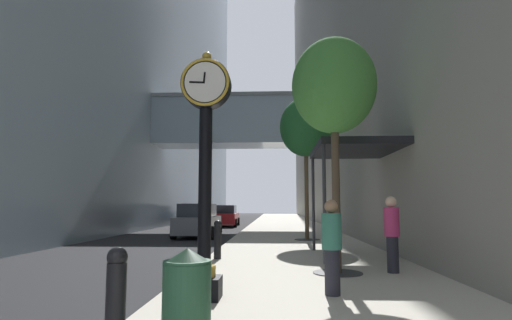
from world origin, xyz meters
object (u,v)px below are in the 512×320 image
object	(u,v)px
bollard_nearest	(116,298)
pedestrian_walking	(392,232)
bollard_third	(202,248)
bollard_fourth	(218,239)
car_red_mid	(225,216)
street_tree_near	(334,88)
car_black_far	(195,215)
car_grey_near	(198,221)
car_blue_trailing	(213,214)
pedestrian_by_clock	(332,244)
street_clock	(205,160)
street_tree_mid_near	(306,128)
trash_bin	(187,297)

from	to	relation	value
bollard_nearest	pedestrian_walking	size ratio (longest dim) A/B	0.64
bollard_nearest	bollard_third	bearing A→B (deg)	90.00
bollard_fourth	car_red_mid	size ratio (longest dim) A/B	0.24
bollard_nearest	street_tree_near	distance (m)	7.05
car_black_far	car_grey_near	bearing A→B (deg)	-78.26
street_tree_near	car_blue_trailing	bearing A→B (deg)	103.59
pedestrian_walking	pedestrian_by_clock	size ratio (longest dim) A/B	1.06
street_clock	car_red_mid	size ratio (longest dim) A/B	0.91
bollard_fourth	bollard_third	bearing A→B (deg)	-90.00
pedestrian_walking	car_black_far	distance (m)	24.88
bollard_fourth	car_grey_near	world-z (taller)	car_grey_near
car_red_mid	car_blue_trailing	size ratio (longest dim) A/B	1.08
pedestrian_walking	car_grey_near	size ratio (longest dim) A/B	0.38
bollard_fourth	pedestrian_walking	world-z (taller)	pedestrian_walking
street_tree_mid_near	pedestrian_walking	bearing A→B (deg)	-81.85
trash_bin	car_blue_trailing	size ratio (longest dim) A/B	0.25
bollard_nearest	bollard_third	size ratio (longest dim) A/B	1.00
bollard_nearest	car_red_mid	bearing A→B (deg)	94.56
car_red_mid	car_black_far	xyz separation A→B (m)	(-2.49, 0.65, 0.05)
bollard_nearest	pedestrian_by_clock	size ratio (longest dim) A/B	0.67
street_clock	car_black_far	xyz separation A→B (m)	(-5.19, 25.99, -1.56)
bollard_fourth	pedestrian_walking	size ratio (longest dim) A/B	0.64
street_clock	trash_bin	size ratio (longest dim) A/B	3.93
car_grey_near	street_tree_near	bearing A→B (deg)	-65.76
pedestrian_by_clock	pedestrian_walking	bearing A→B (deg)	55.10
street_tree_mid_near	car_black_far	bearing A→B (deg)	118.18
car_grey_near	car_red_mid	world-z (taller)	car_grey_near
bollard_third	trash_bin	size ratio (longest dim) A/B	1.03
pedestrian_walking	pedestrian_by_clock	xyz separation A→B (m)	(-1.67, -2.40, -0.06)
street_tree_near	street_tree_mid_near	xyz separation A→B (m)	(-0.00, 8.89, 0.71)
car_blue_trailing	car_black_far	bearing A→B (deg)	-93.57
street_tree_near	pedestrian_walking	distance (m)	3.56
bollard_nearest	car_red_mid	world-z (taller)	car_red_mid
bollard_nearest	car_grey_near	xyz separation A→B (m)	(-2.34, 17.11, 0.12)
pedestrian_walking	car_black_far	bearing A→B (deg)	111.17
street_tree_near	car_blue_trailing	distance (m)	31.28
street_tree_mid_near	car_grey_near	size ratio (longest dim) A/B	1.40
bollard_nearest	street_tree_mid_near	world-z (taller)	street_tree_mid_near
car_blue_trailing	bollard_nearest	bearing A→B (deg)	-83.10
street_tree_near	car_red_mid	size ratio (longest dim) A/B	1.19
bollard_fourth	pedestrian_by_clock	xyz separation A→B (m)	(2.60, -4.62, 0.28)
pedestrian_walking	pedestrian_by_clock	bearing A→B (deg)	-124.90
bollard_fourth	trash_bin	xyz separation A→B (m)	(0.69, -7.34, -0.03)
street_tree_near	car_red_mid	distance (m)	23.54
pedestrian_walking	car_grey_near	distance (m)	13.52
car_blue_trailing	pedestrian_by_clock	bearing A→B (deg)	-78.04
bollard_fourth	car_red_mid	xyz separation A→B (m)	(-2.22, 20.33, 0.09)
car_grey_near	street_tree_mid_near	bearing A→B (deg)	-29.38
trash_bin	pedestrian_walking	xyz separation A→B (m)	(3.58, 5.12, 0.37)
street_tree_near	car_grey_near	world-z (taller)	street_tree_near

